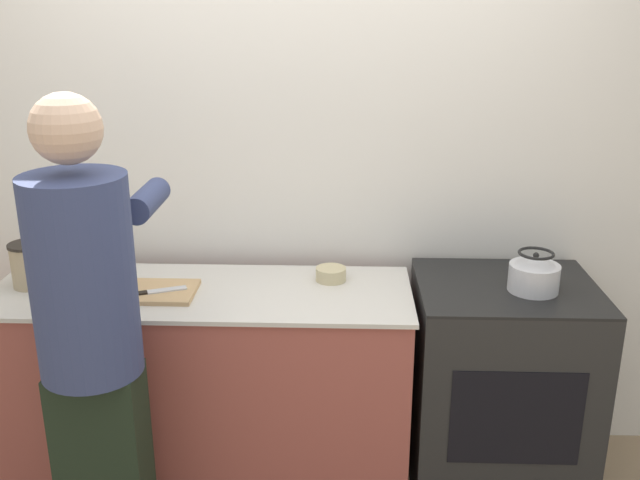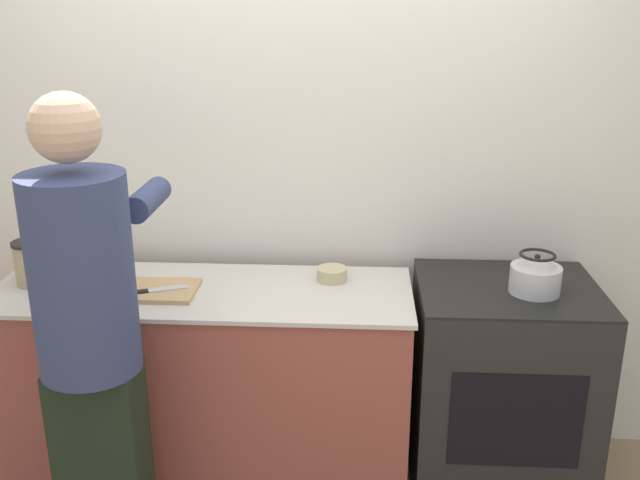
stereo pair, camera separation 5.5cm
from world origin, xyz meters
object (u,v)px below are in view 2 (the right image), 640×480
person (90,330)px  knife (154,290)px  bowl_prep (91,264)px  canister_jar (33,262)px  cutting_board (148,290)px  oven (500,388)px  kettle (536,276)px

person → knife: size_ratio=7.16×
bowl_prep → canister_jar: (-0.18, -0.15, 0.06)m
cutting_board → bowl_prep: bowl_prep is taller
oven → bowl_prep: bearing=175.0°
person → cutting_board: person is taller
knife → canister_jar: bearing=148.0°
kettle → canister_jar: size_ratio=1.07×
oven → person: 1.67m
person → bowl_prep: size_ratio=10.44×
cutting_board → knife: bearing=-40.4°
knife → kettle: size_ratio=1.24×
oven → canister_jar: (-1.94, 0.00, 0.52)m
cutting_board → knife: 0.05m
oven → cutting_board: bearing=-177.5°
knife → bowl_prep: size_ratio=1.46×
knife → canister_jar: size_ratio=1.33×
cutting_board → kettle: bearing=0.5°
cutting_board → canister_jar: bearing=172.4°
knife → canister_jar: (-0.53, 0.09, 0.07)m
bowl_prep → knife: bearing=-35.5°
knife → person: bearing=-123.1°
oven → person: size_ratio=0.53×
cutting_board → canister_jar: 0.50m
bowl_prep → canister_jar: size_ratio=0.91×
canister_jar → cutting_board: bearing=-7.6°
cutting_board → kettle: (1.53, 0.01, 0.09)m
person → canister_jar: bearing=128.7°
bowl_prep → canister_jar: bearing=-139.5°
kettle → bowl_prep: bearing=173.6°
cutting_board → canister_jar: (-0.49, 0.07, 0.08)m
person → kettle: (1.59, 0.49, 0.04)m
person → knife: bearing=78.7°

